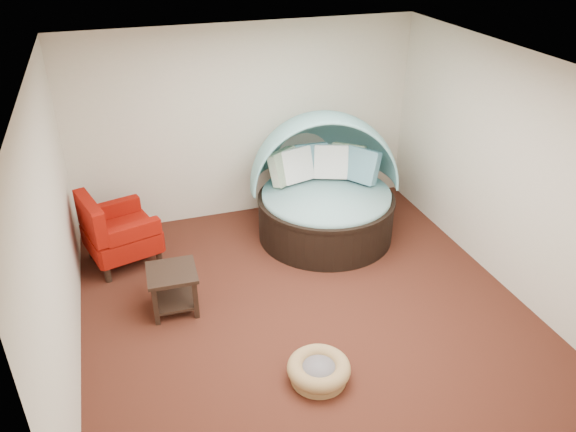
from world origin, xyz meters
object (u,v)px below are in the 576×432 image
object	(u,v)px
pet_basket	(319,370)
red_armchair	(116,232)
canopy_daybed	(325,181)
side_table	(173,285)

from	to	relation	value
pet_basket	red_armchair	distance (m)	3.29
canopy_daybed	pet_basket	bearing A→B (deg)	-100.55
canopy_daybed	side_table	bearing A→B (deg)	-142.13
red_armchair	canopy_daybed	bearing A→B (deg)	-17.40
pet_basket	red_armchair	xyz separation A→B (m)	(-1.74, 2.77, 0.35)
pet_basket	side_table	distance (m)	1.98
canopy_daybed	red_armchair	xyz separation A→B (m)	(-2.84, 0.08, -0.35)
canopy_daybed	side_table	size ratio (longest dim) A/B	3.99
red_armchair	side_table	distance (m)	1.33
canopy_daybed	red_armchair	bearing A→B (deg)	-170.05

